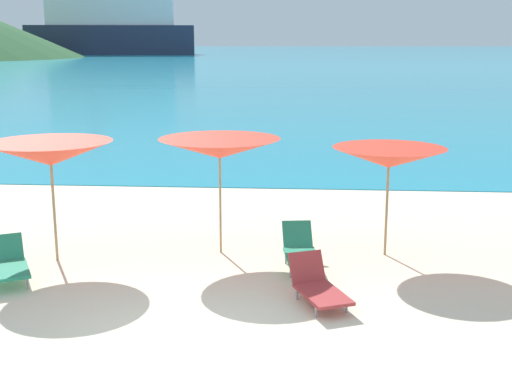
{
  "coord_description": "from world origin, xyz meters",
  "views": [
    {
      "loc": [
        1.54,
        -7.76,
        3.88
      ],
      "look_at": [
        0.67,
        4.11,
        1.2
      ],
      "focal_mm": 47.34,
      "sensor_mm": 36.0,
      "label": 1
    }
  ],
  "objects_px": {
    "lounge_chair_0": "(7,263)",
    "cruise_ship": "(111,21)",
    "umbrella_3": "(219,148)",
    "lounge_chair_4": "(301,250)",
    "lounge_chair_5": "(318,286)",
    "umbrella_4": "(389,158)",
    "umbrella_2": "(50,154)"
  },
  "relations": [
    {
      "from": "lounge_chair_5",
      "to": "umbrella_2",
      "type": "bearing_deg",
      "value": 137.0
    },
    {
      "from": "umbrella_4",
      "to": "lounge_chair_5",
      "type": "bearing_deg",
      "value": -117.72
    },
    {
      "from": "lounge_chair_4",
      "to": "cruise_ship",
      "type": "bearing_deg",
      "value": 98.84
    },
    {
      "from": "lounge_chair_4",
      "to": "lounge_chair_5",
      "type": "xyz_separation_m",
      "value": [
        0.27,
        -1.64,
        -0.03
      ]
    },
    {
      "from": "umbrella_3",
      "to": "lounge_chair_4",
      "type": "distance_m",
      "value": 2.35
    },
    {
      "from": "umbrella_2",
      "to": "lounge_chair_0",
      "type": "relative_size",
      "value": 1.62
    },
    {
      "from": "umbrella_3",
      "to": "lounge_chair_0",
      "type": "bearing_deg",
      "value": -151.48
    },
    {
      "from": "umbrella_3",
      "to": "lounge_chair_0",
      "type": "distance_m",
      "value": 4.12
    },
    {
      "from": "umbrella_2",
      "to": "cruise_ship",
      "type": "distance_m",
      "value": 182.05
    },
    {
      "from": "umbrella_2",
      "to": "lounge_chair_0",
      "type": "distance_m",
      "value": 2.03
    },
    {
      "from": "umbrella_2",
      "to": "lounge_chair_0",
      "type": "xyz_separation_m",
      "value": [
        -0.42,
        -1.12,
        -1.64
      ]
    },
    {
      "from": "lounge_chair_5",
      "to": "cruise_ship",
      "type": "xyz_separation_m",
      "value": [
        -53.62,
        176.88,
        8.89
      ]
    },
    {
      "from": "lounge_chair_0",
      "to": "lounge_chair_5",
      "type": "height_order",
      "value": "lounge_chair_5"
    },
    {
      "from": "umbrella_4",
      "to": "lounge_chair_5",
      "type": "height_order",
      "value": "umbrella_4"
    },
    {
      "from": "umbrella_4",
      "to": "lounge_chair_0",
      "type": "height_order",
      "value": "umbrella_4"
    },
    {
      "from": "umbrella_4",
      "to": "lounge_chair_5",
      "type": "xyz_separation_m",
      "value": [
        -1.28,
        -2.44,
        -1.55
      ]
    },
    {
      "from": "lounge_chair_0",
      "to": "cruise_ship",
      "type": "bearing_deg",
      "value": 77.56
    },
    {
      "from": "lounge_chair_0",
      "to": "lounge_chair_4",
      "type": "bearing_deg",
      "value": -15.26
    },
    {
      "from": "umbrella_2",
      "to": "umbrella_3",
      "type": "bearing_deg",
      "value": 13.23
    },
    {
      "from": "umbrella_3",
      "to": "cruise_ship",
      "type": "distance_m",
      "value": 182.2
    },
    {
      "from": "umbrella_4",
      "to": "lounge_chair_0",
      "type": "bearing_deg",
      "value": -163.58
    },
    {
      "from": "lounge_chair_0",
      "to": "lounge_chair_4",
      "type": "relative_size",
      "value": 0.97
    },
    {
      "from": "umbrella_4",
      "to": "lounge_chair_5",
      "type": "distance_m",
      "value": 3.17
    },
    {
      "from": "lounge_chair_5",
      "to": "cruise_ship",
      "type": "relative_size",
      "value": 0.03
    },
    {
      "from": "umbrella_4",
      "to": "umbrella_2",
      "type": "bearing_deg",
      "value": -172.76
    },
    {
      "from": "umbrella_2",
      "to": "lounge_chair_4",
      "type": "bearing_deg",
      "value": -0.63
    },
    {
      "from": "lounge_chair_0",
      "to": "cruise_ship",
      "type": "relative_size",
      "value": 0.03
    },
    {
      "from": "umbrella_3",
      "to": "lounge_chair_5",
      "type": "distance_m",
      "value": 3.41
    },
    {
      "from": "umbrella_2",
      "to": "lounge_chair_5",
      "type": "height_order",
      "value": "umbrella_2"
    },
    {
      "from": "umbrella_3",
      "to": "umbrella_4",
      "type": "height_order",
      "value": "umbrella_3"
    },
    {
      "from": "umbrella_2",
      "to": "cruise_ship",
      "type": "bearing_deg",
      "value": 105.61
    },
    {
      "from": "cruise_ship",
      "to": "lounge_chair_0",
      "type": "bearing_deg",
      "value": -83.2
    }
  ]
}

